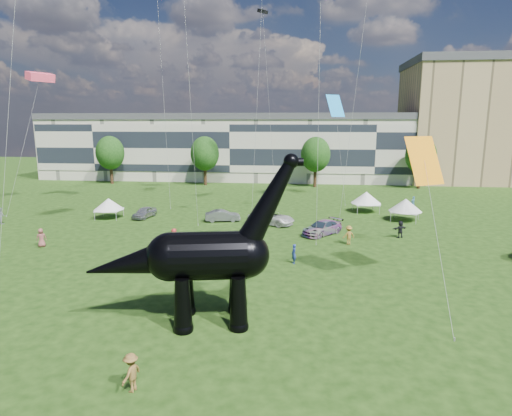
# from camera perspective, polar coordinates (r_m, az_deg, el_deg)

# --- Properties ---
(ground) EXTENTS (220.00, 220.00, 0.00)m
(ground) POSITION_cam_1_polar(r_m,az_deg,el_deg) (26.88, -6.80, -13.83)
(ground) COLOR #16330C
(ground) RESTS_ON ground
(terrace_row) EXTENTS (78.00, 11.00, 12.00)m
(terrace_row) POSITION_cam_1_polar(r_m,az_deg,el_deg) (86.92, -2.92, 7.80)
(terrace_row) COLOR beige
(terrace_row) RESTS_ON ground
(apartment_block) EXTENTS (28.00, 18.00, 22.00)m
(apartment_block) POSITION_cam_1_polar(r_m,az_deg,el_deg) (95.08, 27.78, 9.85)
(apartment_block) COLOR tan
(apartment_block) RESTS_ON ground
(tree_far_left) EXTENTS (5.20, 5.20, 9.44)m
(tree_far_left) POSITION_cam_1_polar(r_m,az_deg,el_deg) (84.71, -18.90, 7.31)
(tree_far_left) COLOR #382314
(tree_far_left) RESTS_ON ground
(tree_mid_left) EXTENTS (5.20, 5.20, 9.44)m
(tree_mid_left) POSITION_cam_1_polar(r_m,az_deg,el_deg) (78.84, -6.85, 7.58)
(tree_mid_left) COLOR #382314
(tree_mid_left) RESTS_ON ground
(tree_mid_right) EXTENTS (5.20, 5.20, 9.44)m
(tree_mid_right) POSITION_cam_1_polar(r_m,az_deg,el_deg) (76.87, 7.96, 7.45)
(tree_mid_right) COLOR #382314
(tree_mid_right) RESTS_ON ground
(tree_far_right) EXTENTS (5.20, 5.20, 9.44)m
(tree_far_right) POSITION_cam_1_polar(r_m,az_deg,el_deg) (79.48, 21.14, 6.93)
(tree_far_right) COLOR #382314
(tree_far_right) RESTS_ON ground
(dinosaur_sculpture) EXTENTS (12.41, 4.41, 10.11)m
(dinosaur_sculpture) POSITION_cam_1_polar(r_m,az_deg,el_deg) (24.55, -7.38, -6.73)
(dinosaur_sculpture) COLOR black
(dinosaur_sculpture) RESTS_ON ground
(car_silver) EXTENTS (2.22, 4.13, 1.34)m
(car_silver) POSITION_cam_1_polar(r_m,az_deg,el_deg) (53.51, -14.67, -0.58)
(car_silver) COLOR #B0B1B5
(car_silver) RESTS_ON ground
(car_grey) EXTENTS (4.28, 2.26, 1.34)m
(car_grey) POSITION_cam_1_polar(r_m,az_deg,el_deg) (50.11, -4.46, -1.03)
(car_grey) COLOR slate
(car_grey) RESTS_ON ground
(car_white) EXTENTS (5.86, 4.49, 1.48)m
(car_white) POSITION_cam_1_polar(r_m,az_deg,el_deg) (48.54, 2.08, -1.33)
(car_white) COLOR silver
(car_white) RESTS_ON ground
(car_dark) EXTENTS (4.80, 5.17, 1.46)m
(car_dark) POSITION_cam_1_polar(r_m,az_deg,el_deg) (44.59, 8.82, -2.62)
(car_dark) COLOR #595960
(car_dark) RESTS_ON ground
(gazebo_near) EXTENTS (4.84, 4.84, 2.64)m
(gazebo_near) POSITION_cam_1_polar(r_m,az_deg,el_deg) (53.05, 19.31, 0.35)
(gazebo_near) COLOR silver
(gazebo_near) RESTS_ON ground
(gazebo_far) EXTENTS (4.19, 4.19, 2.65)m
(gazebo_far) POSITION_cam_1_polar(r_m,az_deg,el_deg) (56.76, 14.48, 1.33)
(gazebo_far) COLOR white
(gazebo_far) RESTS_ON ground
(gazebo_left) EXTENTS (3.75, 3.75, 2.44)m
(gazebo_left) POSITION_cam_1_polar(r_m,az_deg,el_deg) (54.39, -19.05, 0.48)
(gazebo_left) COLOR white
(gazebo_left) RESTS_ON ground
(visitors) EXTENTS (49.77, 42.71, 1.89)m
(visitors) POSITION_cam_1_polar(r_m,az_deg,el_deg) (40.51, -3.58, -3.69)
(visitors) COLOR #3D2C65
(visitors) RESTS_ON ground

